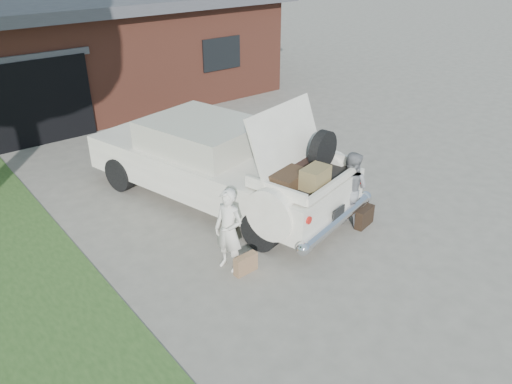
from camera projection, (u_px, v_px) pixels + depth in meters
ground at (278, 262)px, 8.46m from camera, size 90.00×90.00×0.00m
house at (71, 48)px, 16.19m from camera, size 12.80×7.80×3.30m
sedan at (217, 162)px, 10.14m from camera, size 3.52×6.08×2.31m
woman_left at (229, 230)px, 8.00m from camera, size 0.48×0.60×1.44m
woman_right at (350, 188)px, 9.32m from camera, size 0.72×0.83×1.45m
suitcase_left at (246, 264)px, 8.14m from camera, size 0.43×0.15×0.32m
suitcase_right at (365, 217)px, 9.44m from camera, size 0.50×0.25×0.37m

